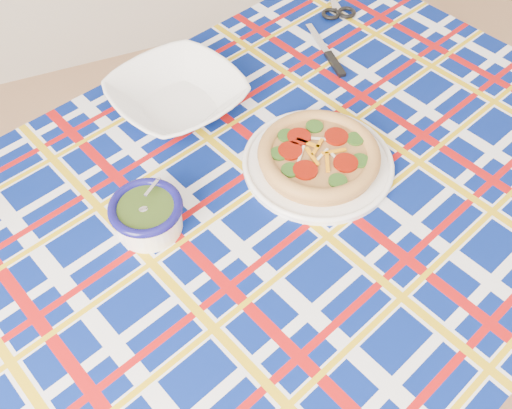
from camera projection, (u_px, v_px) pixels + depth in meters
name	position (u px, v px, depth m)	size (l,w,h in m)	color
dining_table	(253.00, 239.00, 1.10)	(1.81, 1.46, 0.73)	brown
tablecloth	(253.00, 232.00, 1.08)	(1.60, 1.01, 0.10)	navy
main_focaccia_plate	(319.00, 155.00, 1.09)	(0.30, 0.30, 0.06)	#A5703A
pesto_bowl	(147.00, 213.00, 0.99)	(0.13, 0.13, 0.08)	#1F320D
serving_bowl	(177.00, 96.00, 1.19)	(0.27, 0.27, 0.07)	white
table_knife	(319.00, 40.00, 1.36)	(0.22, 0.02, 0.01)	silver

